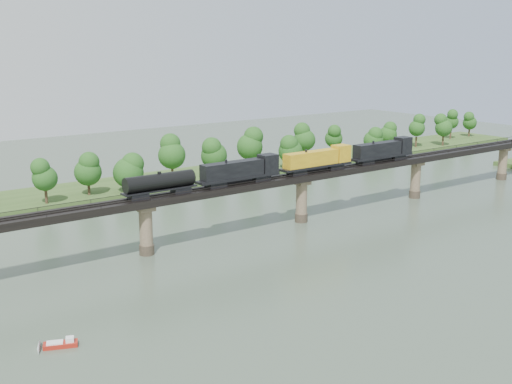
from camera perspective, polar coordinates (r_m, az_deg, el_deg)
ground at (r=130.51m, az=12.58°, el=-5.51°), size 400.00×400.00×0.00m
far_bank at (r=194.67m, az=-6.45°, el=1.17°), size 300.00×24.00×1.60m
bridge at (r=149.49m, az=4.07°, el=-0.64°), size 236.00×30.00×11.50m
bridge_superstructure at (r=148.10m, az=4.11°, el=1.74°), size 220.00×4.90×0.75m
far_treeline at (r=185.40m, az=-8.02°, el=3.05°), size 289.06×17.54×13.60m
freight_train at (r=145.84m, az=3.26°, el=2.52°), size 80.82×3.15×5.56m
motorboat at (r=95.17m, az=-16.95°, el=-12.78°), size 4.90×3.26×1.29m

